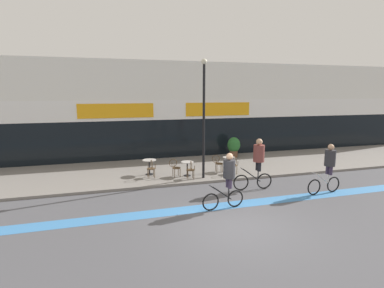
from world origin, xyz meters
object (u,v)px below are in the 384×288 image
bistro_table_2 (229,161)px  cafe_chair_1_side (175,166)px  cafe_chair_0_near (151,167)px  cafe_chair_1_near (191,169)px  cafe_chair_2_near (234,164)px  bistro_table_1 (187,166)px  cyclist_1 (228,176)px  lamp_post (204,111)px  cafe_chair_2_side (218,162)px  cyclist_2 (258,160)px  planter_pot (234,146)px  cyclist_0 (329,165)px  bistro_table_0 (149,164)px

bistro_table_2 → cafe_chair_1_side: (-2.95, -0.26, -0.01)m
cafe_chair_0_near → cafe_chair_1_side: size_ratio=1.00×
bistro_table_2 → cafe_chair_1_near: (-2.33, -0.88, -0.01)m
cafe_chair_1_side → cafe_chair_2_near: size_ratio=1.00×
bistro_table_1 → cyclist_1: 4.23m
cafe_chair_1_near → lamp_post: 2.75m
cafe_chair_2_side → cyclist_2: cyclist_2 is taller
cafe_chair_1_near → cafe_chair_2_side: size_ratio=1.00×
cafe_chair_0_near → planter_pot: planter_pot is taller
bistro_table_2 → cyclist_1: cyclist_1 is taller
cyclist_0 → cyclist_2: size_ratio=0.93×
cafe_chair_1_side → cyclist_2: 4.02m
bistro_table_2 → cafe_chair_1_near: size_ratio=0.83×
cafe_chair_2_near → cyclist_0: (2.72, -3.41, 0.58)m
cafe_chair_1_near → cyclist_1: bearing=-168.3°
cafe_chair_0_near → cyclist_0: cyclist_0 is taller
cafe_chair_1_side → cyclist_2: cyclist_2 is taller
cyclist_2 → planter_pot: bearing=-100.4°
cafe_chair_1_near → lamp_post: bearing=-77.8°
cafe_chair_0_near → bistro_table_1: bearing=-97.0°
cafe_chair_1_side → cyclist_0: size_ratio=0.43×
cafe_chair_2_side → cyclist_1: cyclist_1 is taller
bistro_table_1 → cafe_chair_1_near: (-0.01, -0.63, 0.02)m
cafe_chair_2_near → planter_pot: bearing=-24.4°
bistro_table_2 → cafe_chair_2_near: size_ratio=0.83×
cafe_chair_1_near → cafe_chair_2_near: 2.34m
cyclist_0 → cyclist_2: 2.89m
bistro_table_0 → cyclist_0: (6.80, -4.53, 0.56)m
bistro_table_2 → cyclist_1: 4.87m
bistro_table_2 → lamp_post: size_ratio=0.13×
cyclist_2 → cafe_chair_2_side: bearing=-70.6°
bistro_table_2 → bistro_table_1: bearing=-173.8°
bistro_table_1 → cafe_chair_0_near: 1.76m
bistro_table_0 → cafe_chair_1_side: size_ratio=0.83×
cafe_chair_1_side → cyclist_2: bearing=-44.2°
cafe_chair_2_side → cyclist_2: 2.96m
cyclist_0 → cafe_chair_2_side: bearing=-55.4°
cyclist_1 → lamp_post: bearing=-99.2°
bistro_table_1 → cyclist_2: (2.45, -2.52, 0.70)m
bistro_table_1 → cyclist_1: cyclist_1 is taller
cafe_chair_2_near → cafe_chair_2_side: (-0.63, 0.64, 0.00)m
cafe_chair_2_side → lamp_post: size_ratio=0.16×
cafe_chair_1_side → lamp_post: bearing=-28.0°
cafe_chair_1_side → planter_pot: 5.75m
cafe_chair_0_near → cyclist_1: (2.12, -4.29, 0.57)m
planter_pot → cyclist_2: cyclist_2 is taller
bistro_table_1 → cafe_chair_1_near: 0.63m
bistro_table_0 → planter_pot: planter_pot is taller
bistro_table_1 → cyclist_1: (0.37, -4.17, 0.59)m
cafe_chair_1_near → cafe_chair_0_near: bearing=72.6°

